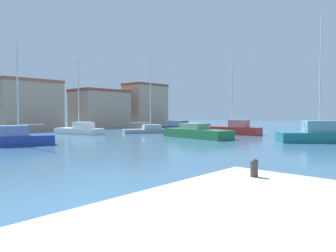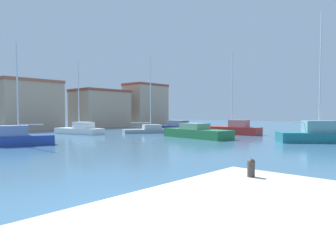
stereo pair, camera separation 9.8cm
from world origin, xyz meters
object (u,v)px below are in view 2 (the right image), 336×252
sailboat_white_distant_east (80,129)px  motorboat_navy_inner_mooring (176,127)px  sailboat_teal_outer_mooring (319,134)px  sailboat_grey_behind_lamppost (151,130)px  motorboat_green_far_right (196,132)px  mooring_bollard (251,167)px  sailboat_blue_mid_harbor (17,138)px  sailboat_red_distant_north (233,129)px

sailboat_white_distant_east → motorboat_navy_inner_mooring: size_ratio=1.19×
sailboat_white_distant_east → sailboat_teal_outer_mooring: bearing=-71.4°
sailboat_grey_behind_lamppost → motorboat_green_far_right: sailboat_grey_behind_lamppost is taller
mooring_bollard → sailboat_white_distant_east: sailboat_white_distant_east is taller
motorboat_navy_inner_mooring → sailboat_teal_outer_mooring: size_ratio=0.68×
mooring_bollard → motorboat_green_far_right: bearing=40.0°
sailboat_white_distant_east → motorboat_green_far_right: size_ratio=1.10×
sailboat_grey_behind_lamppost → motorboat_navy_inner_mooring: bearing=10.1°
mooring_bollard → sailboat_blue_mid_harbor: 22.88m
sailboat_teal_outer_mooring → mooring_bollard: bearing=-167.8°
sailboat_red_distant_north → motorboat_green_far_right: bearing=178.7°
mooring_bollard → sailboat_white_distant_east: (14.42, 31.40, -0.80)m
sailboat_blue_mid_harbor → sailboat_teal_outer_mooring: size_ratio=0.72×
motorboat_green_far_right → sailboat_grey_behind_lamppost: bearing=75.7°
sailboat_grey_behind_lamppost → mooring_bollard: bearing=-130.3°
mooring_bollard → motorboat_green_far_right: (19.72, 16.55, -0.78)m
mooring_bollard → sailboat_red_distant_north: sailboat_red_distant_north is taller
sailboat_white_distant_east → sailboat_grey_behind_lamppost: bearing=-33.8°
sailboat_teal_outer_mooring → motorboat_navy_inner_mooring: bearing=76.3°
sailboat_red_distant_north → sailboat_blue_mid_harbor: 24.83m
sailboat_grey_behind_lamppost → motorboat_navy_inner_mooring: sailboat_grey_behind_lamppost is taller
sailboat_grey_behind_lamppost → sailboat_teal_outer_mooring: (1.09, -21.18, 0.30)m
sailboat_blue_mid_harbor → sailboat_teal_outer_mooring: sailboat_teal_outer_mooring is taller
motorboat_navy_inner_mooring → sailboat_teal_outer_mooring: bearing=-103.7°
mooring_bollard → sailboat_white_distant_east: 34.56m
sailboat_teal_outer_mooring → motorboat_green_far_right: 12.07m
sailboat_grey_behind_lamppost → motorboat_navy_inner_mooring: size_ratio=1.27×
sailboat_grey_behind_lamppost → sailboat_blue_mid_harbor: size_ratio=1.19×
sailboat_red_distant_north → sailboat_teal_outer_mooring: sailboat_teal_outer_mooring is taller
mooring_bollard → sailboat_teal_outer_mooring: 23.82m
sailboat_red_distant_north → motorboat_green_far_right: (-7.54, 0.18, -0.08)m
sailboat_white_distant_east → sailboat_red_distant_north: 19.76m
sailboat_grey_behind_lamppost → motorboat_green_far_right: 9.96m
motorboat_navy_inner_mooring → motorboat_green_far_right: motorboat_green_far_right is taller
sailboat_blue_mid_harbor → motorboat_green_far_right: bearing=-20.3°
mooring_bollard → sailboat_teal_outer_mooring: (23.27, 5.01, -0.64)m
sailboat_white_distant_east → motorboat_green_far_right: sailboat_white_distant_east is taller
motorboat_navy_inner_mooring → sailboat_blue_mid_harbor: bearing=-169.5°
sailboat_red_distant_north → sailboat_blue_mid_harbor: sailboat_red_distant_north is taller
sailboat_white_distant_east → mooring_bollard: bearing=-114.7°
mooring_bollard → sailboat_red_distant_north: size_ratio=0.04×
sailboat_red_distant_north → sailboat_teal_outer_mooring: (-3.98, -11.36, 0.06)m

